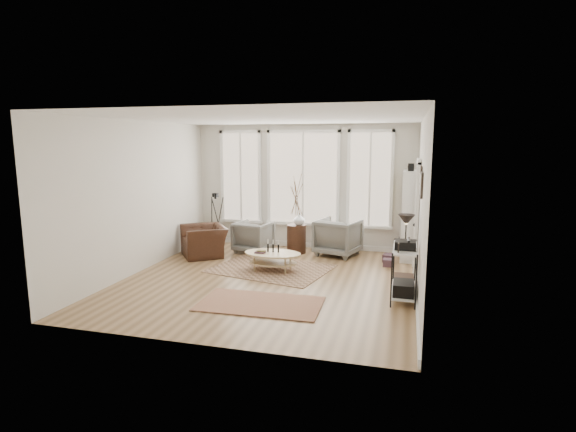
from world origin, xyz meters
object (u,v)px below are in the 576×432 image
(bookcase, at_px, (409,215))
(accent_chair, at_px, (204,241))
(coffee_table, at_px, (272,257))
(armchair_right, at_px, (338,237))
(side_table, at_px, (296,215))
(armchair_left, at_px, (253,237))
(low_shelf, at_px, (404,266))

(bookcase, xyz_separation_m, accent_chair, (-4.36, -0.87, -0.63))
(coffee_table, relative_size, armchair_right, 1.28)
(coffee_table, xyz_separation_m, side_table, (0.12, 1.50, 0.59))
(armchair_left, height_order, accent_chair, armchair_left)
(accent_chair, bearing_deg, bookcase, 64.31)
(accent_chair, bearing_deg, armchair_right, 68.98)
(bookcase, bearing_deg, armchair_left, -175.75)
(bookcase, xyz_separation_m, coffee_table, (-2.56, -1.60, -0.68))
(low_shelf, xyz_separation_m, armchair_right, (-1.45, 2.47, -0.11))
(armchair_right, height_order, side_table, side_table)
(bookcase, height_order, accent_chair, bookcase)
(low_shelf, bearing_deg, armchair_right, 120.40)
(accent_chair, bearing_deg, low_shelf, 32.05)
(coffee_table, relative_size, side_table, 0.63)
(coffee_table, distance_m, armchair_left, 1.60)
(side_table, relative_size, accent_chair, 1.78)
(bookcase, bearing_deg, coffee_table, -147.94)
(armchair_left, distance_m, armchair_right, 1.93)
(armchair_left, bearing_deg, side_table, -162.14)
(armchair_left, relative_size, side_table, 0.43)
(coffee_table, xyz_separation_m, armchair_right, (1.06, 1.55, 0.13))
(bookcase, relative_size, armchair_left, 2.65)
(coffee_table, bearing_deg, accent_chair, 157.72)
(bookcase, height_order, low_shelf, bookcase)
(armchair_right, bearing_deg, coffee_table, 71.59)
(bookcase, relative_size, accent_chair, 2.03)
(low_shelf, relative_size, side_table, 0.72)
(bookcase, height_order, coffee_table, bookcase)
(low_shelf, distance_m, accent_chair, 4.61)
(low_shelf, height_order, coffee_table, low_shelf)
(armchair_left, bearing_deg, bookcase, -166.79)
(bookcase, xyz_separation_m, low_shelf, (-0.06, -2.52, -0.44))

